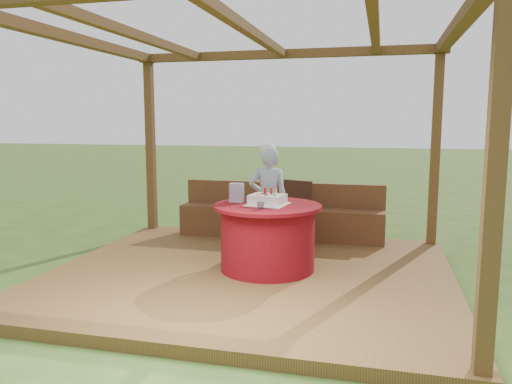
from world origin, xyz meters
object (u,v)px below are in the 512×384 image
chair (293,209)px  gift_bag (237,193)px  birthday_cake (267,199)px  drinking_glass (261,206)px  bench (280,220)px  table (268,237)px  elderly_woman (268,198)px

chair → gift_bag: bearing=-111.8°
birthday_cake → drinking_glass: birthday_cake is taller
gift_bag → drinking_glass: size_ratio=2.61×
bench → gift_bag: 1.66m
table → birthday_cake: birthday_cake is taller
table → birthday_cake: size_ratio=2.51×
elderly_woman → drinking_glass: size_ratio=16.61×
table → drinking_glass: size_ratio=14.37×
drinking_glass → table: bearing=88.7°
table → chair: chair is taller
bench → chair: (0.25, -0.36, 0.23)m
drinking_glass → birthday_cake: bearing=89.5°
bench → birthday_cake: 1.71m
chair → gift_bag: gift_bag is taller
table → drinking_glass: 0.52m
chair → drinking_glass: (-0.09, -1.57, 0.31)m
elderly_woman → bench: bearing=90.7°
table → elderly_woman: size_ratio=0.87×
table → drinking_glass: (-0.01, -0.31, 0.41)m
bench → elderly_woman: elderly_woman is taller
bench → elderly_woman: 0.97m
chair → elderly_woman: elderly_woman is taller
table → gift_bag: bearing=168.1°
table → drinking_glass: bearing=-91.3°
elderly_woman → gift_bag: size_ratio=6.36×
bench → elderly_woman: size_ratio=2.11×
birthday_cake → drinking_glass: bearing=-90.5°
bench → table: (0.17, -1.62, 0.12)m
elderly_woman → gift_bag: (-0.23, -0.68, 0.16)m
elderly_woman → drinking_glass: bearing=-81.7°
bench → table: 1.63m
bench → chair: chair is taller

